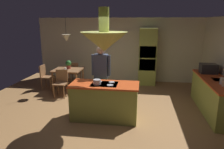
# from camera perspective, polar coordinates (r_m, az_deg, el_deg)

# --- Properties ---
(ground) EXTENTS (8.16, 8.16, 0.00)m
(ground) POSITION_cam_1_polar(r_m,az_deg,el_deg) (5.62, -1.62, -10.91)
(ground) COLOR #9E7042
(wall_back) EXTENTS (6.80, 0.10, 2.55)m
(wall_back) POSITION_cam_1_polar(r_m,az_deg,el_deg) (8.57, 2.27, 6.78)
(wall_back) COLOR beige
(wall_back) RESTS_ON ground
(kitchen_island) EXTENTS (1.68, 0.78, 0.93)m
(kitchen_island) POSITION_cam_1_polar(r_m,az_deg,el_deg) (5.25, -2.03, -7.29)
(kitchen_island) COLOR #939E42
(kitchen_island) RESTS_ON ground
(counter_run_right) EXTENTS (0.73, 2.44, 0.91)m
(counter_run_right) POSITION_cam_1_polar(r_m,az_deg,el_deg) (6.24, 26.19, -5.21)
(counter_run_right) COLOR #939E42
(counter_run_right) RESTS_ON ground
(oven_tower) EXTENTS (0.66, 0.62, 2.16)m
(oven_tower) POSITION_cam_1_polar(r_m,az_deg,el_deg) (8.16, 9.69, 4.82)
(oven_tower) COLOR #939E42
(oven_tower) RESTS_ON ground
(dining_table) EXTENTS (0.98, 0.92, 0.76)m
(dining_table) POSITION_cam_1_polar(r_m,az_deg,el_deg) (7.57, -11.94, 0.71)
(dining_table) COLOR #8C5F3B
(dining_table) RESTS_ON ground
(person_at_island) EXTENTS (0.53, 0.24, 1.76)m
(person_at_island) POSITION_cam_1_polar(r_m,az_deg,el_deg) (5.74, -3.01, 0.43)
(person_at_island) COLOR tan
(person_at_island) RESTS_ON ground
(range_hood) EXTENTS (1.10, 1.10, 1.00)m
(range_hood) POSITION_cam_1_polar(r_m,az_deg,el_deg) (4.91, -2.19, 9.28)
(range_hood) COLOR #939E42
(pendant_light_over_table) EXTENTS (0.32, 0.32, 0.82)m
(pendant_light_over_table) POSITION_cam_1_polar(r_m,az_deg,el_deg) (7.39, -12.42, 9.84)
(pendant_light_over_table) COLOR beige
(chair_facing_island) EXTENTS (0.40, 0.40, 0.87)m
(chair_facing_island) POSITION_cam_1_polar(r_m,az_deg,el_deg) (7.00, -13.76, -1.79)
(chair_facing_island) COLOR #8C5F3B
(chair_facing_island) RESTS_ON ground
(chair_by_back_wall) EXTENTS (0.40, 0.40, 0.87)m
(chair_by_back_wall) POSITION_cam_1_polar(r_m,az_deg,el_deg) (8.23, -10.28, 0.78)
(chair_by_back_wall) COLOR #8C5F3B
(chair_by_back_wall) RESTS_ON ground
(chair_at_corner) EXTENTS (0.40, 0.40, 0.87)m
(chair_at_corner) POSITION_cam_1_polar(r_m,az_deg,el_deg) (7.95, -17.77, -0.16)
(chair_at_corner) COLOR #8C5F3B
(chair_at_corner) RESTS_ON ground
(potted_plant_on_table) EXTENTS (0.20, 0.20, 0.30)m
(potted_plant_on_table) POSITION_cam_1_polar(r_m,az_deg,el_deg) (7.56, -11.85, 2.81)
(potted_plant_on_table) COLOR #99382D
(potted_plant_on_table) RESTS_ON dining_table
(cup_on_table) EXTENTS (0.07, 0.07, 0.09)m
(cup_on_table) POSITION_cam_1_polar(r_m,az_deg,el_deg) (7.33, -12.66, 1.43)
(cup_on_table) COLOR white
(cup_on_table) RESTS_ON dining_table
(canister_sugar) EXTENTS (0.11, 0.11, 0.16)m
(canister_sugar) POSITION_cam_1_polar(r_m,az_deg,el_deg) (5.72, 27.97, -1.61)
(canister_sugar) COLOR silver
(canister_sugar) RESTS_ON counter_run_right
(microwave_on_counter) EXTENTS (0.46, 0.36, 0.28)m
(microwave_on_counter) POSITION_cam_1_polar(r_m,az_deg,el_deg) (6.76, 24.90, 1.50)
(microwave_on_counter) COLOR #232326
(microwave_on_counter) RESTS_ON counter_run_right
(cooking_pot_on_cooktop) EXTENTS (0.18, 0.18, 0.12)m
(cooking_pot_on_cooktop) POSITION_cam_1_polar(r_m,az_deg,el_deg) (4.99, -4.16, -2.04)
(cooking_pot_on_cooktop) COLOR #B2B2B7
(cooking_pot_on_cooktop) RESTS_ON kitchen_island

